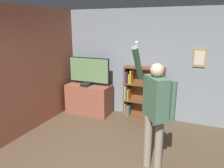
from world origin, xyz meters
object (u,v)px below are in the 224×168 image
object	(u,v)px
television	(89,71)
game_console	(86,85)
person	(155,107)
bookshelf	(140,93)

from	to	relation	value
television	game_console	bearing A→B (deg)	-94.55
game_console	person	size ratio (longest dim) A/B	0.11
game_console	bookshelf	world-z (taller)	bookshelf
game_console	person	distance (m)	2.64
television	bookshelf	size ratio (longest dim) A/B	0.87
game_console	television	bearing A→B (deg)	85.45
bookshelf	television	bearing A→B (deg)	-171.41
television	person	distance (m)	2.72
game_console	bookshelf	xyz separation A→B (m)	(1.36, 0.38, -0.16)
game_console	bookshelf	distance (m)	1.42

